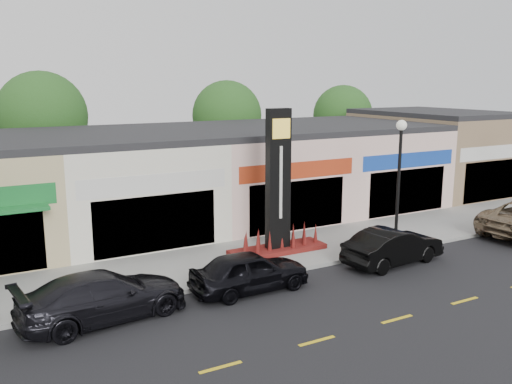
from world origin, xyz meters
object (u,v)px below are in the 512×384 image
Objects in this scene: car_dark_sedan at (103,296)px; pylon_sign at (278,203)px; lamp_east_near at (399,170)px; car_black_sedan at (250,271)px; car_black_conv at (393,246)px.

pylon_sign is at bearing -77.68° from car_dark_sedan.
lamp_east_near is at bearing -18.75° from pylon_sign.
pylon_sign reaches higher than lamp_east_near.
car_dark_sedan reaches higher than car_black_sedan.
lamp_east_near is at bearing -92.38° from car_dark_sedan.
car_black_conv is (-1.51, -1.48, -2.75)m from lamp_east_near.
car_black_sedan is (5.02, -0.11, -0.03)m from car_dark_sedan.
car_dark_sedan is 5.02m from car_black_sedan.
car_black_sedan is 6.40m from car_black_conv.
lamp_east_near is 1.29× the size of car_black_sedan.
car_black_conv is at bearing -42.35° from pylon_sign.
lamp_east_near is 8.47m from car_black_sedan.
lamp_east_near is at bearing -82.00° from car_black_sedan.
car_black_conv is (6.40, -0.21, 0.01)m from car_black_sedan.
pylon_sign reaches higher than car_black_conv.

